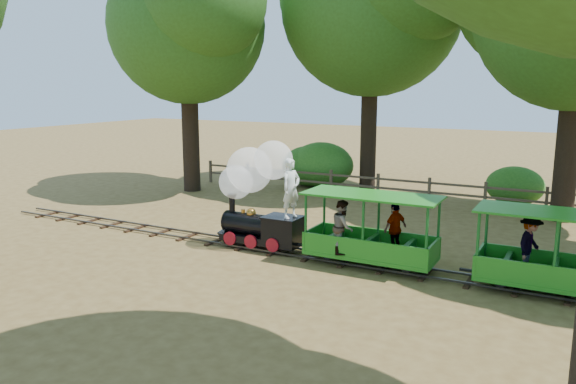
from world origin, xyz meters
The scene contains 10 objects.
ground centered at (0.00, 0.00, 0.00)m, with size 90.00×90.00×0.00m, color olive.
track centered at (0.00, 0.00, 0.07)m, with size 22.00×1.00×0.10m.
locomotive centered at (-1.67, 0.07, 1.70)m, with size 2.66×1.24×3.02m.
carriage_front centered at (1.56, -0.05, 0.80)m, with size 3.28×1.42×1.71m.
carriage_rear centered at (5.63, 0.02, 0.80)m, with size 3.28×1.34×1.71m.
oak_nw centered at (-8.53, 6.08, 7.04)m, with size 7.83×6.89×9.85m.
fence centered at (0.00, 8.00, 0.58)m, with size 18.10×0.10×1.00m.
shrub_west centered at (-4.60, 9.30, 0.89)m, with size 2.56×1.97×1.77m, color #2D6B1E.
shrub_mid_w centered at (-4.02, 9.30, 0.98)m, with size 2.83×2.18×1.96m, color #2D6B1E.
shrub_mid_e centered at (3.83, 9.30, 0.72)m, with size 2.09×1.61×1.45m, color #2D6B1E.
Camera 1 is at (6.11, -12.58, 4.40)m, focal length 35.00 mm.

